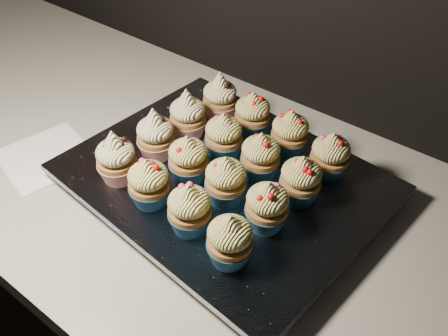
% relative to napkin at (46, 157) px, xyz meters
% --- Properties ---
extents(cabinet, '(2.40, 0.60, 0.86)m').
position_rel_napkin_xyz_m(cabinet, '(0.12, 0.12, -0.47)').
color(cabinet, black).
rests_on(cabinet, ground).
extents(worktop, '(2.44, 0.64, 0.04)m').
position_rel_napkin_xyz_m(worktop, '(0.12, 0.12, -0.02)').
color(worktop, beige).
rests_on(worktop, cabinet).
extents(napkin, '(0.18, 0.18, 0.00)m').
position_rel_napkin_xyz_m(napkin, '(0.00, 0.00, 0.00)').
color(napkin, white).
rests_on(napkin, worktop).
extents(baking_tray, '(0.47, 0.38, 0.02)m').
position_rel_napkin_xyz_m(baking_tray, '(0.30, 0.13, 0.01)').
color(baking_tray, black).
rests_on(baking_tray, worktop).
extents(foil_lining, '(0.51, 0.42, 0.01)m').
position_rel_napkin_xyz_m(foil_lining, '(0.30, 0.13, 0.03)').
color(foil_lining, silver).
rests_on(foil_lining, baking_tray).
extents(cupcake_0, '(0.06, 0.06, 0.10)m').
position_rel_napkin_xyz_m(cupcake_0, '(0.17, 0.02, 0.07)').
color(cupcake_0, '#B31E18').
rests_on(cupcake_0, foil_lining).
extents(cupcake_1, '(0.06, 0.06, 0.08)m').
position_rel_napkin_xyz_m(cupcake_1, '(0.25, 0.01, 0.07)').
color(cupcake_1, navy).
rests_on(cupcake_1, foil_lining).
extents(cupcake_2, '(0.06, 0.06, 0.08)m').
position_rel_napkin_xyz_m(cupcake_2, '(0.33, 0.01, 0.07)').
color(cupcake_2, navy).
rests_on(cupcake_2, foil_lining).
extents(cupcake_3, '(0.06, 0.06, 0.08)m').
position_rel_napkin_xyz_m(cupcake_3, '(0.41, -0.00, 0.07)').
color(cupcake_3, navy).
rests_on(cupcake_3, foil_lining).
extents(cupcake_4, '(0.06, 0.06, 0.10)m').
position_rel_napkin_xyz_m(cupcake_4, '(0.18, 0.10, 0.07)').
color(cupcake_4, '#B31E18').
rests_on(cupcake_4, foil_lining).
extents(cupcake_5, '(0.06, 0.06, 0.08)m').
position_rel_napkin_xyz_m(cupcake_5, '(0.26, 0.09, 0.07)').
color(cupcake_5, navy).
rests_on(cupcake_5, foil_lining).
extents(cupcake_6, '(0.06, 0.06, 0.08)m').
position_rel_napkin_xyz_m(cupcake_6, '(0.33, 0.09, 0.07)').
color(cupcake_6, navy).
rests_on(cupcake_6, foil_lining).
extents(cupcake_7, '(0.06, 0.06, 0.08)m').
position_rel_napkin_xyz_m(cupcake_7, '(0.41, 0.08, 0.07)').
color(cupcake_7, navy).
rests_on(cupcake_7, foil_lining).
extents(cupcake_8, '(0.06, 0.06, 0.10)m').
position_rel_napkin_xyz_m(cupcake_8, '(0.18, 0.17, 0.07)').
color(cupcake_8, '#B31E18').
rests_on(cupcake_8, foil_lining).
extents(cupcake_9, '(0.06, 0.06, 0.08)m').
position_rel_napkin_xyz_m(cupcake_9, '(0.27, 0.17, 0.07)').
color(cupcake_9, navy).
rests_on(cupcake_9, foil_lining).
extents(cupcake_10, '(0.06, 0.06, 0.08)m').
position_rel_napkin_xyz_m(cupcake_10, '(0.34, 0.16, 0.07)').
color(cupcake_10, navy).
rests_on(cupcake_10, foil_lining).
extents(cupcake_11, '(0.06, 0.06, 0.08)m').
position_rel_napkin_xyz_m(cupcake_11, '(0.42, 0.16, 0.07)').
color(cupcake_11, navy).
rests_on(cupcake_11, foil_lining).
extents(cupcake_12, '(0.06, 0.06, 0.10)m').
position_rel_napkin_xyz_m(cupcake_12, '(0.19, 0.25, 0.07)').
color(cupcake_12, '#B31E18').
rests_on(cupcake_12, foil_lining).
extents(cupcake_13, '(0.06, 0.06, 0.08)m').
position_rel_napkin_xyz_m(cupcake_13, '(0.27, 0.25, 0.07)').
color(cupcake_13, navy).
rests_on(cupcake_13, foil_lining).
extents(cupcake_14, '(0.06, 0.06, 0.08)m').
position_rel_napkin_xyz_m(cupcake_14, '(0.35, 0.24, 0.07)').
color(cupcake_14, navy).
rests_on(cupcake_14, foil_lining).
extents(cupcake_15, '(0.06, 0.06, 0.08)m').
position_rel_napkin_xyz_m(cupcake_15, '(0.43, 0.23, 0.07)').
color(cupcake_15, navy).
rests_on(cupcake_15, foil_lining).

